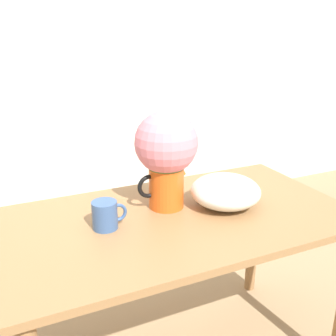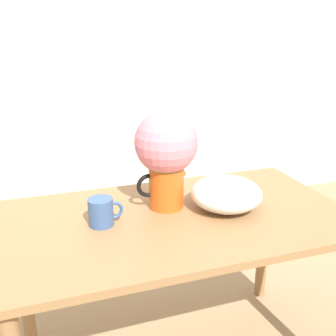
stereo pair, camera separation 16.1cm
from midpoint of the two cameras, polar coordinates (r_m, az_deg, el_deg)
The scene contains 5 objects.
wall_back at distance 3.05m, azimuth -17.11°, elevation 15.32°, with size 8.00×0.05×2.60m.
table at distance 1.65m, azimuth -1.15°, elevation -10.31°, with size 1.40×0.78×0.77m.
flower_vase at distance 1.59m, azimuth -3.17°, elevation 2.30°, with size 0.26×0.26×0.41m.
coffee_mug at distance 1.51m, azimuth -12.09°, elevation -6.74°, with size 0.14×0.10×0.11m.
white_bowl at distance 1.66m, azimuth 5.61°, elevation -3.42°, with size 0.30×0.30×0.13m.
Camera 1 is at (-0.51, -1.12, 1.48)m, focal length 42.00 mm.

